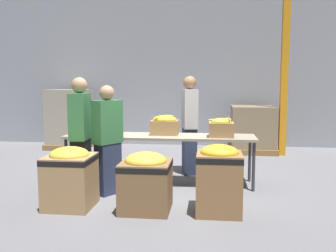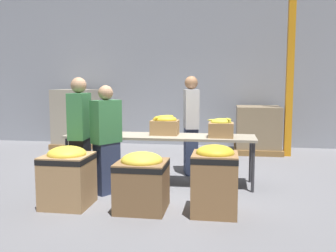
{
  "view_description": "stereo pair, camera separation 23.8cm",
  "coord_description": "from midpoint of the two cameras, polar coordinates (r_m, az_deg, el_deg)",
  "views": [
    {
      "loc": [
        0.83,
        -6.01,
        1.66
      ],
      "look_at": [
        0.13,
        0.05,
        0.95
      ],
      "focal_mm": 40.0,
      "sensor_mm": 36.0,
      "label": 1
    },
    {
      "loc": [
        1.07,
        -5.98,
        1.66
      ],
      "look_at": [
        0.13,
        0.05,
        0.95
      ],
      "focal_mm": 40.0,
      "sensor_mm": 36.0,
      "label": 2
    }
  ],
  "objects": [
    {
      "name": "support_pillar",
      "position": [
        8.88,
        16.6,
        8.53
      ],
      "size": [
        0.15,
        0.15,
        4.0
      ],
      "color": "orange",
      "rests_on": "ground_plane"
    },
    {
      "name": "wall_back",
      "position": [
        9.98,
        1.15,
        8.56
      ],
      "size": [
        16.0,
        0.08,
        4.0
      ],
      "color": "#9399A3",
      "rests_on": "ground_plane"
    },
    {
      "name": "banana_box_2",
      "position": [
        5.96,
        7.0,
        -0.21
      ],
      "size": [
        0.41,
        0.34,
        0.31
      ],
      "color": "#A37A4C",
      "rests_on": "sorting_table"
    },
    {
      "name": "volunteer_2",
      "position": [
        6.8,
        2.29,
        0.05
      ],
      "size": [
        0.33,
        0.52,
        1.78
      ],
      "rotation": [
        0.0,
        0.0,
        -1.36
      ],
      "color": "#2D3856",
      "rests_on": "ground_plane"
    },
    {
      "name": "donation_bin_0",
      "position": [
        5.22,
        -15.98,
        -7.25
      ],
      "size": [
        0.61,
        0.61,
        0.82
      ],
      "color": "tan",
      "rests_on": "ground_plane"
    },
    {
      "name": "volunteer_0",
      "position": [
        5.74,
        -14.33,
        -1.56
      ],
      "size": [
        0.27,
        0.48,
        1.74
      ],
      "rotation": [
        0.0,
        0.0,
        1.64
      ],
      "color": "black",
      "rests_on": "ground_plane"
    },
    {
      "name": "donation_bin_2",
      "position": [
        4.82,
        6.37,
        -7.73
      ],
      "size": [
        0.57,
        0.57,
        0.89
      ],
      "color": "olive",
      "rests_on": "ground_plane"
    },
    {
      "name": "volunteer_1",
      "position": [
        5.63,
        -10.37,
        -2.22
      ],
      "size": [
        0.42,
        0.48,
        1.62
      ],
      "rotation": [
        0.0,
        0.0,
        1.0
      ],
      "color": "#2D3856",
      "rests_on": "ground_plane"
    },
    {
      "name": "donation_bin_1",
      "position": [
        4.93,
        -4.78,
        -8.17
      ],
      "size": [
        0.64,
        0.64,
        0.77
      ],
      "color": "olive",
      "rests_on": "ground_plane"
    },
    {
      "name": "ground_plane",
      "position": [
        6.29,
        -2.35,
        -8.71
      ],
      "size": [
        30.0,
        30.0,
        0.0
      ],
      "primitive_type": "plane",
      "color": "slate"
    },
    {
      "name": "sorting_table",
      "position": [
        6.13,
        -2.38,
        -1.9
      ],
      "size": [
        3.1,
        0.7,
        0.81
      ],
      "color": "#9E937F",
      "rests_on": "ground_plane"
    },
    {
      "name": "banana_box_0",
      "position": [
        6.3,
        -11.88,
        -0.16
      ],
      "size": [
        0.49,
        0.32,
        0.26
      ],
      "color": "olive",
      "rests_on": "sorting_table"
    },
    {
      "name": "pallet_stack_1",
      "position": [
        9.21,
        12.03,
        -0.52
      ],
      "size": [
        1.1,
        1.1,
        1.1
      ],
      "color": "olive",
      "rests_on": "ground_plane"
    },
    {
      "name": "banana_box_1",
      "position": [
        6.17,
        -1.62,
        0.17
      ],
      "size": [
        0.45,
        0.33,
        0.33
      ],
      "color": "#A37A4C",
      "rests_on": "sorting_table"
    },
    {
      "name": "pallet_stack_0",
      "position": [
        9.92,
        -15.38,
        1.01
      ],
      "size": [
        1.06,
        1.06,
        1.49
      ],
      "color": "olive",
      "rests_on": "ground_plane"
    }
  ]
}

